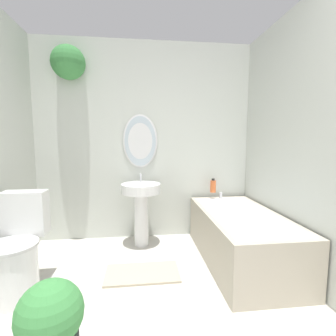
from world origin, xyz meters
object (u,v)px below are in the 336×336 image
bathtub (240,236)px  potted_plant (51,322)px  shampoo_bottle (213,186)px  pedestal_sink (141,202)px  toilet (17,254)px

bathtub → potted_plant: bearing=-146.0°
shampoo_bottle → potted_plant: shampoo_bottle is taller
bathtub → pedestal_sink: bearing=153.0°
toilet → potted_plant: toilet is taller
toilet → shampoo_bottle: 2.12m
toilet → potted_plant: size_ratio=1.64×
bathtub → shampoo_bottle: shampoo_bottle is taller
toilet → shampoo_bottle: toilet is taller
toilet → pedestal_sink: size_ratio=0.96×
toilet → potted_plant: (0.49, -0.70, -0.07)m
toilet → shampoo_bottle: size_ratio=4.58×
pedestal_sink → toilet: bearing=-140.8°
pedestal_sink → shampoo_bottle: pedestal_sink is taller
toilet → shampoo_bottle: bearing=26.5°
potted_plant → pedestal_sink: bearing=71.8°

